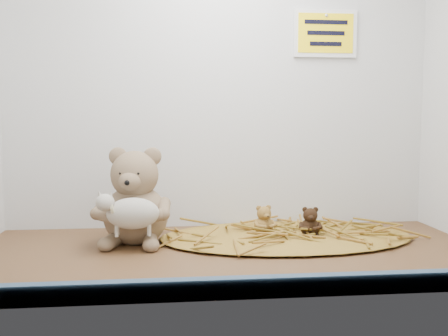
{
  "coord_description": "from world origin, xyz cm",
  "views": [
    {
      "loc": [
        -13.85,
        -111.51,
        30.66
      ],
      "look_at": [
        -1.71,
        3.61,
        19.33
      ],
      "focal_mm": 40.0,
      "sensor_mm": 36.0,
      "label": 1
    }
  ],
  "objects": [
    {
      "name": "main_teddy",
      "position": [
        -22.87,
        12.04,
        11.91
      ],
      "size": [
        22.15,
        23.04,
        23.82
      ],
      "primitive_type": null,
      "rotation": [
        0.0,
        0.0,
        -0.16
      ],
      "color": "#856E52",
      "rests_on": "shelf_floor"
    },
    {
      "name": "wall_sign",
      "position": [
        30.0,
        29.4,
        55.0
      ],
      "size": [
        16.0,
        1.2,
        11.0
      ],
      "primitive_type": "cube",
      "color": "yellow",
      "rests_on": "back_wall"
    },
    {
      "name": "mini_teddy_brown",
      "position": [
        21.15,
        10.69,
        5.01
      ],
      "size": [
        7.08,
        7.35,
        7.48
      ],
      "primitive_type": null,
      "rotation": [
        0.0,
        0.0,
        -0.18
      ],
      "color": "black",
      "rests_on": "straw_bed"
    },
    {
      "name": "front_rail",
      "position": [
        0.0,
        -28.8,
        1.8
      ],
      "size": [
        119.28,
        2.2,
        3.6
      ],
      "primitive_type": "cube",
      "color": "#335062",
      "rests_on": "shelf_floor"
    },
    {
      "name": "straw_bed",
      "position": [
        15.46,
        12.31,
        0.64
      ],
      "size": [
        65.67,
        38.13,
        1.27
      ],
      "primitive_type": "ellipsoid",
      "color": "brown",
      "rests_on": "shelf_floor"
    },
    {
      "name": "alcove_shell",
      "position": [
        0.0,
        9.0,
        45.0
      ],
      "size": [
        120.4,
        60.2,
        90.4
      ],
      "color": "#492F19",
      "rests_on": "ground"
    },
    {
      "name": "toy_lamb",
      "position": [
        -22.87,
        3.51,
        9.0
      ],
      "size": [
        15.88,
        9.69,
        10.26
      ],
      "primitive_type": null,
      "color": "#BBB4A8",
      "rests_on": "main_teddy"
    },
    {
      "name": "mini_teddy_tan",
      "position": [
        9.77,
        13.94,
        5.06
      ],
      "size": [
        7.41,
        7.67,
        7.57
      ],
      "primitive_type": null,
      "rotation": [
        0.0,
        0.0,
        0.23
      ],
      "color": "olive",
      "rests_on": "straw_bed"
    }
  ]
}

